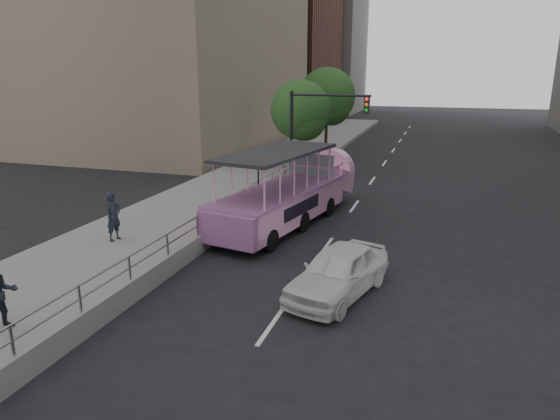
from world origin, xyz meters
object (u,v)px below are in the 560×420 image
Objects in this scene: parking_sign at (258,174)px; street_tree_far at (328,99)px; traffic_signal at (313,125)px; street_tree_near at (302,113)px; pedestrian_near at (113,216)px; duck_boat at (292,194)px; car at (338,272)px.

parking_sign is 0.43× the size of street_tree_far.
street_tree_far is at bearing 98.43° from traffic_signal.
street_tree_near is (-1.60, 3.43, 0.32)m from traffic_signal.
street_tree_near is at bearing -5.30° from pedestrian_near.
traffic_signal is 0.81× the size of street_tree_far.
parking_sign is 0.49× the size of street_tree_near.
duck_boat is at bearing -76.65° from street_tree_near.
car is 13.17m from traffic_signal.
traffic_signal is 9.57m from street_tree_far.
street_tree_far is at bearing -2.49° from pedestrian_near.
car is at bearing -62.86° from duck_boat.
parking_sign is at bearing -89.58° from street_tree_far.
duck_boat is 1.89× the size of traffic_signal.
street_tree_far is (-5.32, 21.69, 3.60)m from car.
parking_sign is (-1.87, 0.96, 0.57)m from duck_boat.
street_tree_far is (-1.40, 9.43, 0.81)m from traffic_signal.
traffic_signal is at bearing 95.73° from duck_boat.
street_tree_near reaches higher than parking_sign.
car is at bearing -70.60° from street_tree_near.
pedestrian_near is 20.80m from street_tree_far.
duck_boat is at bearing -27.28° from parking_sign.
duck_boat reaches higher than parking_sign.
pedestrian_near is 0.64× the size of parking_sign.
pedestrian_near is 6.96m from parking_sign.
street_tree_far reaches higher than duck_boat.
duck_boat is 2.36× the size of car.
street_tree_near reaches higher than traffic_signal.
street_tree_near is (-2.17, 9.14, 2.64)m from duck_boat.
duck_boat is 6.19m from traffic_signal.
traffic_signal is at bearing -65.02° from street_tree_near.
traffic_signal reaches higher than duck_boat.
duck_boat is 7.27m from pedestrian_near.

